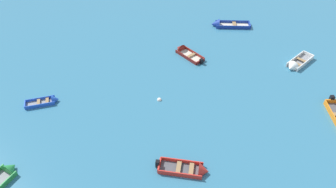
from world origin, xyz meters
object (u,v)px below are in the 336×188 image
object	(u,v)px
rowboat_deep_blue_midfield_left	(222,25)
rowboat_white_near_left	(295,65)
rowboat_red_back_row_center	(192,170)
rowboat_maroon_near_right	(184,52)
rowboat_blue_far_right	(48,101)
mooring_buoy_outer_edge	(159,100)
rowboat_green_back_row_right	(3,177)

from	to	relation	value
rowboat_deep_blue_midfield_left	rowboat_white_near_left	bearing A→B (deg)	-57.19
rowboat_deep_blue_midfield_left	rowboat_white_near_left	xyz separation A→B (m)	(5.54, -8.59, 0.01)
rowboat_deep_blue_midfield_left	rowboat_red_back_row_center	bearing A→B (deg)	-107.37
rowboat_maroon_near_right	rowboat_deep_blue_midfield_left	world-z (taller)	rowboat_deep_blue_midfield_left
rowboat_blue_far_right	rowboat_maroon_near_right	bearing A→B (deg)	28.15
mooring_buoy_outer_edge	rowboat_deep_blue_midfield_left	bearing A→B (deg)	56.84
rowboat_maroon_near_right	rowboat_green_back_row_right	distance (m)	20.18
rowboat_deep_blue_midfield_left	rowboat_red_back_row_center	size ratio (longest dim) A/B	1.23
rowboat_blue_far_right	rowboat_green_back_row_right	distance (m)	7.80
rowboat_maroon_near_right	mooring_buoy_outer_edge	world-z (taller)	rowboat_maroon_near_right
rowboat_red_back_row_center	rowboat_blue_far_right	bearing A→B (deg)	144.62
rowboat_blue_far_right	rowboat_white_near_left	xyz separation A→B (m)	(23.28, 3.45, 0.04)
rowboat_green_back_row_right	rowboat_maroon_near_right	bearing A→B (deg)	45.40
rowboat_green_back_row_right	rowboat_red_back_row_center	bearing A→B (deg)	-2.11
rowboat_blue_far_right	rowboat_white_near_left	world-z (taller)	rowboat_white_near_left
rowboat_blue_far_right	rowboat_green_back_row_right	bearing A→B (deg)	-101.70
rowboat_maroon_near_right	rowboat_red_back_row_center	xyz separation A→B (m)	(-1.16, -14.85, 0.02)
rowboat_red_back_row_center	mooring_buoy_outer_edge	distance (m)	7.89
rowboat_blue_far_right	rowboat_red_back_row_center	bearing A→B (deg)	-35.38
rowboat_blue_far_right	mooring_buoy_outer_edge	xyz separation A→B (m)	(9.58, -0.45, -0.16)
rowboat_blue_far_right	rowboat_deep_blue_midfield_left	distance (m)	21.44
rowboat_deep_blue_midfield_left	rowboat_red_back_row_center	world-z (taller)	rowboat_deep_blue_midfield_left
rowboat_white_near_left	rowboat_red_back_row_center	bearing A→B (deg)	-135.67
rowboat_maroon_near_right	rowboat_deep_blue_midfield_left	bearing A→B (deg)	45.84
rowboat_maroon_near_right	mooring_buoy_outer_edge	xyz separation A→B (m)	(-3.01, -7.19, -0.16)
rowboat_red_back_row_center	mooring_buoy_outer_edge	world-z (taller)	rowboat_red_back_row_center
rowboat_deep_blue_midfield_left	mooring_buoy_outer_edge	xyz separation A→B (m)	(-8.16, -12.49, -0.19)
rowboat_deep_blue_midfield_left	mooring_buoy_outer_edge	world-z (taller)	rowboat_deep_blue_midfield_left
rowboat_green_back_row_right	rowboat_white_near_left	distance (m)	27.22
rowboat_deep_blue_midfield_left	rowboat_blue_far_right	bearing A→B (deg)	-145.84
rowboat_green_back_row_right	mooring_buoy_outer_edge	distance (m)	13.27
rowboat_red_back_row_center	rowboat_white_near_left	world-z (taller)	rowboat_white_near_left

